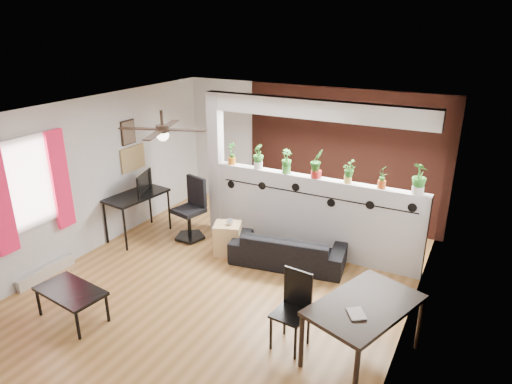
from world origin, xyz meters
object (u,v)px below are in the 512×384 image
sofa (288,250)px  computer_desk (137,198)px  ceiling_fan (162,131)px  potted_plant_6 (419,178)px  potted_plant_5 (382,176)px  potted_plant_2 (287,161)px  potted_plant_0 (232,153)px  folding_chair (294,302)px  dining_table (364,309)px  cube_shelf (228,238)px  cup (230,222)px  coffee_table (71,293)px  potted_plant_3 (317,163)px  office_chair (192,213)px  potted_plant_1 (258,156)px  potted_plant_4 (348,171)px

sofa → computer_desk: 2.90m
ceiling_fan → potted_plant_6: ceiling_fan is taller
potted_plant_5 → potted_plant_2: bearing=-180.0°
potted_plant_0 → folding_chair: bearing=-46.3°
potted_plant_5 → dining_table: 2.39m
sofa → cube_shelf: (-1.06, -0.13, 0.01)m
potted_plant_6 → sofa: size_ratio=0.27×
ceiling_fan → cup: size_ratio=10.27×
potted_plant_6 → coffee_table: 5.08m
folding_chair → potted_plant_3: bearing=105.5°
sofa → dining_table: 2.35m
coffee_table → office_chair: bearing=89.9°
potted_plant_3 → cube_shelf: size_ratio=0.88×
potted_plant_1 → cup: (-0.17, -0.70, -0.99)m
ceiling_fan → potted_plant_6: bearing=29.5°
sofa → cube_shelf: 1.07m
ceiling_fan → potted_plant_3: (1.60, 1.80, -0.72)m
office_chair → coffee_table: office_chair is taller
potted_plant_2 → office_chair: 2.00m
office_chair → potted_plant_2: bearing=17.6°
potted_plant_2 → potted_plant_0: bearing=180.0°
potted_plant_2 → office_chair: size_ratio=0.36×
potted_plant_0 → potted_plant_6: potted_plant_6 is taller
dining_table → folding_chair: size_ratio=1.59×
computer_desk → cube_shelf: bearing=6.4°
potted_plant_1 → sofa: bearing=-34.3°
potted_plant_5 → folding_chair: size_ratio=0.37×
potted_plant_5 → sofa: potted_plant_5 is taller
potted_plant_3 → potted_plant_6: same height
potted_plant_0 → potted_plant_3: size_ratio=0.83×
potted_plant_1 → cup: bearing=-103.7°
potted_plant_6 → ceiling_fan: bearing=-150.5°
ceiling_fan → potted_plant_1: (0.55, 1.80, -0.74)m
ceiling_fan → cup: bearing=71.2°
cup → computer_desk: size_ratio=0.10×
cup → potted_plant_3: bearing=29.7°
potted_plant_5 → cube_shelf: 2.75m
cup → potted_plant_1: bearing=76.3°
potted_plant_1 → cup: 1.23m
ceiling_fan → potted_plant_5: 3.30m
potted_plant_4 → potted_plant_5: 0.53m
computer_desk → office_chair: (0.91, 0.39, -0.25)m
potted_plant_4 → cube_shelf: size_ratio=0.67×
ceiling_fan → potted_plant_1: bearing=73.1°
ceiling_fan → potted_plant_1: ceiling_fan is taller
potted_plant_3 → coffee_table: size_ratio=0.47×
potted_plant_1 → office_chair: 1.61m
office_chair → dining_table: 3.96m
potted_plant_1 → potted_plant_6: size_ratio=0.90×
folding_chair → dining_table: bearing=9.3°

